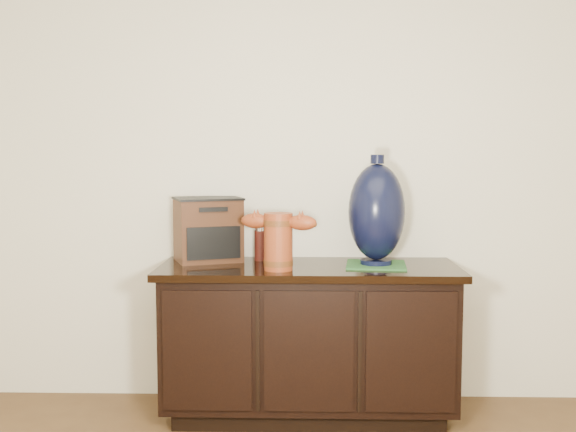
{
  "coord_description": "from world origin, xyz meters",
  "views": [
    {
      "loc": [
        -0.02,
        -1.03,
        1.31
      ],
      "look_at": [
        -0.1,
        2.18,
        1.0
      ],
      "focal_mm": 42.0,
      "sensor_mm": 36.0,
      "label": 1
    }
  ],
  "objects_px": {
    "sideboard": "(308,339)",
    "terracotta_vessel": "(278,238)",
    "tv_radio": "(208,229)",
    "lamp_base": "(377,212)",
    "spray_can": "(260,243)"
  },
  "relations": [
    {
      "from": "tv_radio",
      "to": "lamp_base",
      "type": "height_order",
      "value": "lamp_base"
    },
    {
      "from": "sideboard",
      "to": "tv_radio",
      "type": "bearing_deg",
      "value": 164.96
    },
    {
      "from": "sideboard",
      "to": "terracotta_vessel",
      "type": "distance_m",
      "value": 0.55
    },
    {
      "from": "terracotta_vessel",
      "to": "tv_radio",
      "type": "height_order",
      "value": "tv_radio"
    },
    {
      "from": "tv_radio",
      "to": "spray_can",
      "type": "bearing_deg",
      "value": -17.61
    },
    {
      "from": "lamp_base",
      "to": "sideboard",
      "type": "bearing_deg",
      "value": -178.85
    },
    {
      "from": "terracotta_vessel",
      "to": "lamp_base",
      "type": "xyz_separation_m",
      "value": [
        0.47,
        0.13,
        0.11
      ]
    },
    {
      "from": "terracotta_vessel",
      "to": "tv_radio",
      "type": "distance_m",
      "value": 0.45
    },
    {
      "from": "sideboard",
      "to": "terracotta_vessel",
      "type": "height_order",
      "value": "terracotta_vessel"
    },
    {
      "from": "sideboard",
      "to": "terracotta_vessel",
      "type": "bearing_deg",
      "value": -138.36
    },
    {
      "from": "sideboard",
      "to": "tv_radio",
      "type": "relative_size",
      "value": 3.7
    },
    {
      "from": "sideboard",
      "to": "lamp_base",
      "type": "xyz_separation_m",
      "value": [
        0.33,
        0.01,
        0.63
      ]
    },
    {
      "from": "lamp_base",
      "to": "spray_can",
      "type": "height_order",
      "value": "lamp_base"
    },
    {
      "from": "tv_radio",
      "to": "spray_can",
      "type": "relative_size",
      "value": 2.2
    },
    {
      "from": "terracotta_vessel",
      "to": "spray_can",
      "type": "relative_size",
      "value": 2.11
    }
  ]
}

